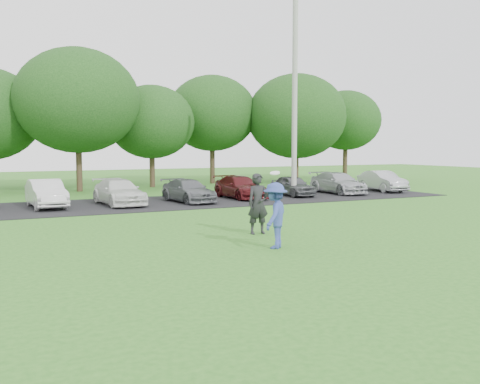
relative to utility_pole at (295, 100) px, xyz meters
name	(u,v)px	position (x,y,z in m)	size (l,w,h in m)	color
ground	(298,251)	(-7.58, -12.40, -5.20)	(100.00, 100.00, 0.00)	#2C6B1E
parking_lot	(153,203)	(-7.58, 0.60, -5.18)	(32.00, 6.50, 0.03)	black
utility_pole	(295,100)	(0.00, 0.00, 0.00)	(0.28, 0.28, 10.39)	#9F9F9A
frisbee_player	(275,215)	(-7.92, -11.75, -4.30)	(1.29, 1.28, 2.12)	#334491
camera_bystander	(258,204)	(-7.22, -9.47, -4.24)	(0.73, 0.51, 1.92)	black
parked_cars	(141,191)	(-8.14, 0.76, -4.57)	(30.94, 4.71, 1.26)	silver
tree_row	(130,113)	(-6.07, 10.36, -0.29)	(42.39, 9.85, 8.64)	#38281C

